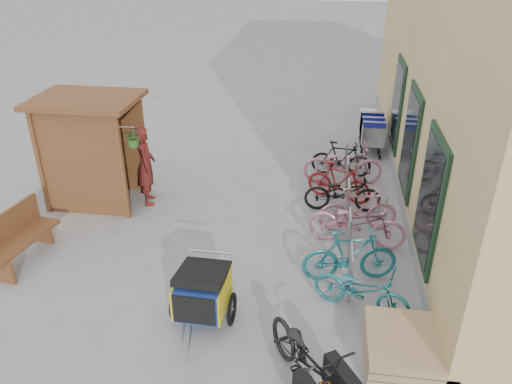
# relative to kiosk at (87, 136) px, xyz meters

# --- Properties ---
(ground) EXTENTS (80.00, 80.00, 0.00)m
(ground) POSITION_rel_kiosk_xyz_m (3.28, -2.47, -1.55)
(ground) COLOR #99989B
(kiosk) EXTENTS (2.49, 1.65, 2.40)m
(kiosk) POSITION_rel_kiosk_xyz_m (0.00, 0.00, 0.00)
(kiosk) COLOR brown
(kiosk) RESTS_ON ground
(bike_rack) EXTENTS (0.05, 5.35, 0.86)m
(bike_rack) POSITION_rel_kiosk_xyz_m (5.58, -0.07, -1.04)
(bike_rack) COLOR #A5A8AD
(bike_rack) RESTS_ON ground
(pallet_stack) EXTENTS (1.00, 1.20, 0.40)m
(pallet_stack) POSITION_rel_kiosk_xyz_m (6.28, -3.87, -1.34)
(pallet_stack) COLOR tan
(pallet_stack) RESTS_ON ground
(bench) EXTENTS (0.74, 1.65, 1.01)m
(bench) POSITION_rel_kiosk_xyz_m (-0.40, -2.41, -1.04)
(bench) COLOR brown
(bench) RESTS_ON ground
(shopping_carts) EXTENTS (0.61, 1.69, 1.10)m
(shopping_carts) POSITION_rel_kiosk_xyz_m (6.28, 3.98, -0.91)
(shopping_carts) COLOR silver
(shopping_carts) RESTS_ON ground
(child_trailer) EXTENTS (0.98, 1.65, 0.97)m
(child_trailer) POSITION_rel_kiosk_xyz_m (3.30, -3.44, -1.01)
(child_trailer) COLOR navy
(child_trailer) RESTS_ON ground
(cargo_bike) EXTENTS (1.59, 1.97, 1.00)m
(cargo_bike) POSITION_rel_kiosk_xyz_m (4.99, -4.62, -1.05)
(cargo_bike) COLOR black
(cargo_bike) RESTS_ON ground
(person_kiosk) EXTENTS (0.63, 0.76, 1.79)m
(person_kiosk) POSITION_rel_kiosk_xyz_m (1.19, 0.10, -0.66)
(person_kiosk) COLOR maroon
(person_kiosk) RESTS_ON ground
(bike_0) EXTENTS (1.66, 1.04, 0.82)m
(bike_0) POSITION_rel_kiosk_xyz_m (5.74, -2.90, -1.14)
(bike_0) COLOR teal
(bike_0) RESTS_ON ground
(bike_1) EXTENTS (1.71, 0.80, 0.99)m
(bike_1) POSITION_rel_kiosk_xyz_m (5.57, -2.11, -1.06)
(bike_1) COLOR teal
(bike_1) RESTS_ON ground
(bike_2) EXTENTS (1.93, 0.89, 0.98)m
(bike_2) POSITION_rel_kiosk_xyz_m (5.73, -0.96, -1.06)
(bike_2) COLOR #BC7992
(bike_2) RESTS_ON ground
(bike_3) EXTENTS (1.65, 0.70, 0.96)m
(bike_3) POSITION_rel_kiosk_xyz_m (5.76, -0.44, -1.07)
(bike_3) COLOR #BC7992
(bike_3) RESTS_ON ground
(bike_4) EXTENTS (1.67, 0.66, 0.86)m
(bike_4) POSITION_rel_kiosk_xyz_m (5.47, 0.34, -1.12)
(bike_4) COLOR black
(bike_4) RESTS_ON ground
(bike_5) EXTENTS (1.54, 0.89, 0.89)m
(bike_5) POSITION_rel_kiosk_xyz_m (5.40, 0.83, -1.11)
(bike_5) COLOR maroon
(bike_5) RESTS_ON ground
(bike_6) EXTENTS (1.91, 0.78, 0.98)m
(bike_6) POSITION_rel_kiosk_xyz_m (5.49, 1.72, -1.06)
(bike_6) COLOR #BC7992
(bike_6) RESTS_ON ground
(bike_7) EXTENTS (1.51, 0.56, 0.89)m
(bike_7) POSITION_rel_kiosk_xyz_m (5.45, 2.12, -1.11)
(bike_7) COLOR black
(bike_7) RESTS_ON ground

